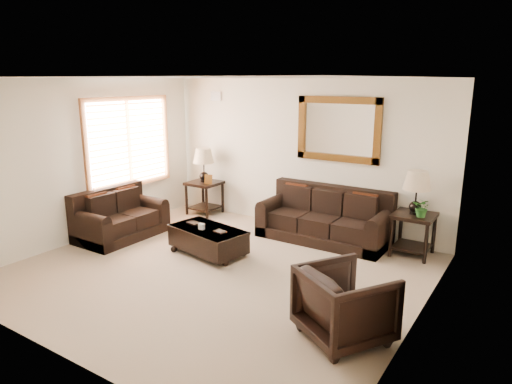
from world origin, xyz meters
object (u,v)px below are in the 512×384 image
Objects in this scene: loveseat at (119,219)px; end_table_right at (416,201)px; sofa at (325,221)px; end_table_left at (204,172)px; coffee_table at (208,238)px; armchair at (345,301)px.

end_table_right is (4.51, 1.91, 0.57)m from loveseat.
sofa reaches higher than loveseat.
end_table_left and end_table_right have the same top height.
end_table_left reaches higher than loveseat.
end_table_right is at bearing 43.23° from coffee_table.
coffee_table is (-1.25, -1.62, -0.06)m from sofa.
end_table_right is (4.16, 0.00, 0.00)m from end_table_left.
loveseat is at bearing -157.02° from end_table_right.
coffee_table is at bearing -49.53° from end_table_left.
end_table_right reaches higher than coffee_table.
armchair is (4.54, -0.90, 0.12)m from loveseat.
sofa is 1.63× the size of end_table_right.
loveseat is at bearing 20.98° from armchair.
armchair is at bearing -89.37° from end_table_right.
coffee_table is at bearing -83.55° from loveseat.
armchair reaches higher than coffee_table.
armchair is (0.03, -2.81, -0.45)m from end_table_right.
sofa is 3.57m from loveseat.
sofa reaches higher than coffee_table.
coffee_table is (1.81, 0.20, -0.05)m from loveseat.
end_table_left is at bearing -1.69° from armchair.
loveseat is at bearing -100.45° from end_table_left.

